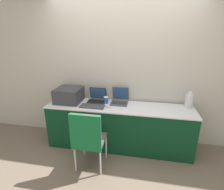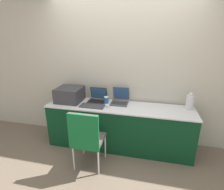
% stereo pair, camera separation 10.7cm
% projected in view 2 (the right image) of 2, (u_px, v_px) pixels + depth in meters
% --- Properties ---
extents(ground_plane, '(14.00, 14.00, 0.00)m').
position_uv_depth(ground_plane, '(115.00, 155.00, 2.92)').
color(ground_plane, '#6B5B4C').
extents(wall_back, '(8.00, 0.05, 2.60)m').
position_uv_depth(wall_back, '(123.00, 71.00, 3.06)').
color(wall_back, '#B7B2A3').
rests_on(wall_back, ground_plane).
extents(table, '(2.46, 0.57, 0.77)m').
position_uv_depth(table, '(119.00, 126.00, 3.04)').
color(table, '#0C381E').
rests_on(table, ground_plane).
extents(printer, '(0.43, 0.42, 0.25)m').
position_uv_depth(printer, '(70.00, 94.00, 3.10)').
color(printer, '#333338').
rests_on(printer, table).
extents(laptop_left, '(0.31, 0.29, 0.23)m').
position_uv_depth(laptop_left, '(97.00, 98.00, 3.13)').
color(laptop_left, black).
rests_on(laptop_left, table).
extents(laptop_right, '(0.29, 0.34, 0.26)m').
position_uv_depth(laptop_right, '(120.00, 100.00, 3.06)').
color(laptop_right, '#4C4C51').
rests_on(laptop_right, table).
extents(external_keyboard, '(0.40, 0.18, 0.02)m').
position_uv_depth(external_keyboard, '(92.00, 106.00, 2.90)').
color(external_keyboard, '#3D3D42').
rests_on(external_keyboard, table).
extents(coffee_cup, '(0.08, 0.08, 0.11)m').
position_uv_depth(coffee_cup, '(106.00, 100.00, 3.03)').
color(coffee_cup, '#285699').
rests_on(coffee_cup, table).
extents(mouse, '(0.07, 0.05, 0.04)m').
position_uv_depth(mouse, '(108.00, 106.00, 2.87)').
color(mouse, silver).
rests_on(mouse, table).
extents(metal_pitcher, '(0.12, 0.12, 0.28)m').
position_uv_depth(metal_pitcher, '(190.00, 102.00, 2.77)').
color(metal_pitcher, silver).
rests_on(metal_pitcher, table).
extents(chair, '(0.43, 0.44, 0.94)m').
position_uv_depth(chair, '(86.00, 136.00, 2.43)').
color(chair, '#4C4742').
rests_on(chair, ground_plane).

